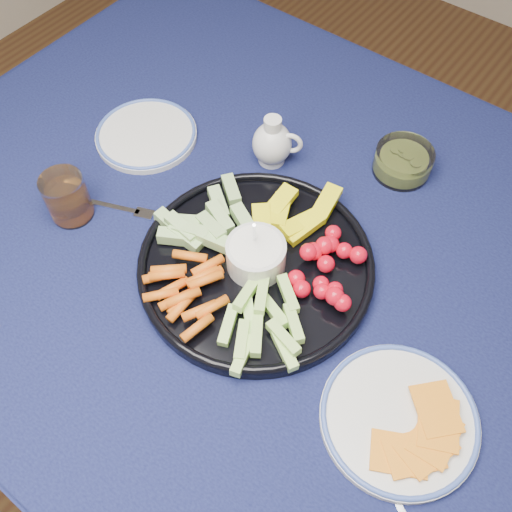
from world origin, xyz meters
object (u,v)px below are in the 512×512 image
Objects in this scene: pickle_bowl at (403,162)px; cheese_plate at (400,418)px; juice_tumbler at (68,199)px; crudite_platter at (255,262)px; side_plate_extra at (146,134)px; dining_table at (334,307)px; creamer_pitcher at (273,143)px.

cheese_plate is at bearing -61.03° from pickle_bowl.
juice_tumbler is (-0.40, -0.43, 0.02)m from pickle_bowl.
crudite_platter is 1.97× the size of side_plate_extra.
pickle_bowl reaches higher than side_plate_extra.
crudite_platter is at bearing 166.02° from cheese_plate.
pickle_bowl is 1.21× the size of juice_tumbler.
dining_table is 7.65× the size of cheese_plate.
crudite_platter is 0.34m from pickle_bowl.
side_plate_extra is at bearing 163.91° from cheese_plate.
cheese_plate is 0.63m from juice_tumbler.
dining_table is 0.29m from pickle_bowl.
creamer_pitcher reaches higher than juice_tumbler.
dining_table is 0.49m from juice_tumbler.
side_plate_extra is (-0.22, -0.10, -0.03)m from creamer_pitcher.
side_plate_extra reaches higher than dining_table.
pickle_bowl is 0.54× the size of side_plate_extra.
pickle_bowl reaches higher than dining_table.
creamer_pitcher is 0.25m from side_plate_extra.
dining_table is at bearing 20.52° from juice_tumbler.
pickle_bowl is (0.20, 0.12, -0.02)m from creamer_pitcher.
cheese_plate is at bearing 2.08° from juice_tumbler.
crudite_platter reaches higher than dining_table.
side_plate_extra is at bearing 174.39° from dining_table.
dining_table is 0.18m from crudite_platter.
crudite_platter is 3.80× the size of creamer_pitcher.
juice_tumbler reaches higher than dining_table.
cheese_plate reaches higher than side_plate_extra.
side_plate_extra is (-0.43, -0.22, -0.01)m from pickle_bowl.
side_plate_extra is (-0.34, 0.11, -0.01)m from crudite_platter.
side_plate_extra is at bearing 97.12° from juice_tumbler.
cheese_plate is (0.23, -0.41, -0.01)m from pickle_bowl.
pickle_bowl is at bearing 118.97° from cheese_plate.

